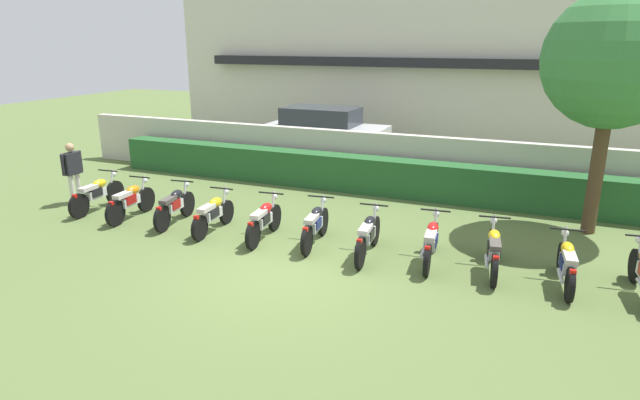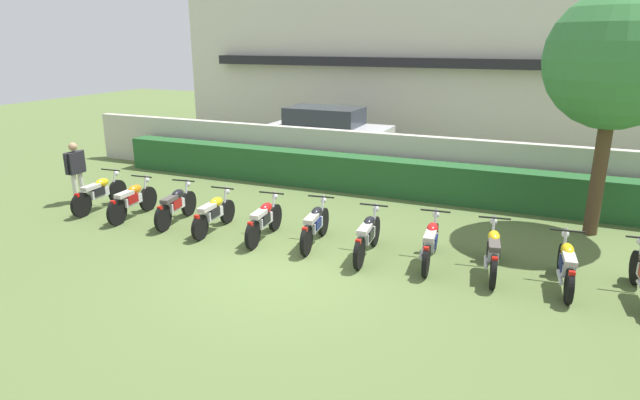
% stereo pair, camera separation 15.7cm
% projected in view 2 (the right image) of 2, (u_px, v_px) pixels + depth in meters
% --- Properties ---
extents(ground, '(60.00, 60.00, 0.00)m').
position_uv_depth(ground, '(282.00, 272.00, 10.19)').
color(ground, '#566B38').
extents(building, '(22.82, 6.50, 6.50)m').
position_uv_depth(building, '(449.00, 64.00, 23.22)').
color(building, beige).
rests_on(building, ground).
extents(compound_wall, '(21.68, 0.30, 1.64)m').
position_uv_depth(compound_wall, '(385.00, 161.00, 15.80)').
color(compound_wall, '#BCB7A8').
rests_on(compound_wall, ground).
extents(hedge_row, '(17.34, 0.70, 1.04)m').
position_uv_depth(hedge_row, '(378.00, 176.00, 15.27)').
color(hedge_row, '#235628').
rests_on(hedge_row, ground).
extents(parked_car, '(4.51, 2.09, 1.89)m').
position_uv_depth(parked_car, '(328.00, 133.00, 19.73)').
color(parked_car, silver).
rests_on(parked_car, ground).
extents(tree_near_inspector, '(2.94, 2.94, 5.35)m').
position_uv_depth(tree_near_inspector, '(616.00, 61.00, 11.12)').
color(tree_near_inspector, '#4C3823').
rests_on(tree_near_inspector, ground).
extents(motorcycle_in_row_0, '(0.60, 1.96, 0.97)m').
position_uv_depth(motorcycle_in_row_0, '(99.00, 193.00, 13.82)').
color(motorcycle_in_row_0, black).
rests_on(motorcycle_in_row_0, ground).
extents(motorcycle_in_row_1, '(0.60, 1.84, 0.98)m').
position_uv_depth(motorcycle_in_row_1, '(132.00, 200.00, 13.19)').
color(motorcycle_in_row_1, black).
rests_on(motorcycle_in_row_1, ground).
extents(motorcycle_in_row_2, '(0.60, 1.83, 0.97)m').
position_uv_depth(motorcycle_in_row_2, '(176.00, 205.00, 12.80)').
color(motorcycle_in_row_2, black).
rests_on(motorcycle_in_row_2, ground).
extents(motorcycle_in_row_3, '(0.60, 1.79, 0.95)m').
position_uv_depth(motorcycle_in_row_3, '(214.00, 213.00, 12.26)').
color(motorcycle_in_row_3, black).
rests_on(motorcycle_in_row_3, ground).
extents(motorcycle_in_row_4, '(0.60, 1.84, 0.97)m').
position_uv_depth(motorcycle_in_row_4, '(264.00, 220.00, 11.77)').
color(motorcycle_in_row_4, black).
rests_on(motorcycle_in_row_4, ground).
extents(motorcycle_in_row_5, '(0.60, 1.87, 0.97)m').
position_uv_depth(motorcycle_in_row_5, '(315.00, 225.00, 11.45)').
color(motorcycle_in_row_5, black).
rests_on(motorcycle_in_row_5, ground).
extents(motorcycle_in_row_6, '(0.60, 1.95, 0.98)m').
position_uv_depth(motorcycle_in_row_6, '(367.00, 235.00, 10.82)').
color(motorcycle_in_row_6, black).
rests_on(motorcycle_in_row_6, ground).
extents(motorcycle_in_row_7, '(0.60, 1.91, 0.96)m').
position_uv_depth(motorcycle_in_row_7, '(431.00, 242.00, 10.49)').
color(motorcycle_in_row_7, black).
rests_on(motorcycle_in_row_7, ground).
extents(motorcycle_in_row_8, '(0.60, 1.93, 0.97)m').
position_uv_depth(motorcycle_in_row_8, '(493.00, 251.00, 10.04)').
color(motorcycle_in_row_8, black).
rests_on(motorcycle_in_row_8, ground).
extents(motorcycle_in_row_9, '(0.60, 1.81, 0.96)m').
position_uv_depth(motorcycle_in_row_9, '(566.00, 265.00, 9.43)').
color(motorcycle_in_row_9, black).
rests_on(motorcycle_in_row_9, ground).
extents(inspector_person, '(0.22, 0.67, 1.66)m').
position_uv_depth(inspector_person, '(76.00, 167.00, 14.26)').
color(inspector_person, silver).
rests_on(inspector_person, ground).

